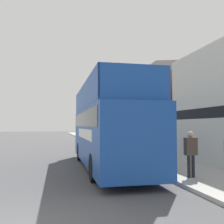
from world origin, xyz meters
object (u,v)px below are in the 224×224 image
at_px(tour_bus, 107,130).
at_px(pedestrian_second, 191,150).
at_px(lamp_post_third, 101,114).
at_px(parked_car_ahead_of_bus, 95,144).
at_px(lamp_post_nearest, 164,98).
at_px(pedestrian_third, 160,143).
at_px(lamp_post_second, 122,110).

bearing_deg(tour_bus, pedestrian_second, -55.80).
height_order(tour_bus, pedestrian_second, tour_bus).
xyz_separation_m(pedestrian_second, lamp_post_third, (-0.43, 16.90, 2.14)).
distance_m(tour_bus, parked_car_ahead_of_bus, 7.63).
xyz_separation_m(lamp_post_nearest, lamp_post_third, (0.03, 15.52, -0.02)).
distance_m(parked_car_ahead_of_bus, lamp_post_nearest, 10.46).
distance_m(pedestrian_third, lamp_post_nearest, 3.26).
bearing_deg(pedestrian_third, lamp_post_third, 93.30).
xyz_separation_m(pedestrian_third, lamp_post_third, (-0.76, 13.19, 2.11)).
relative_size(parked_car_ahead_of_bus, pedestrian_third, 2.25).
bearing_deg(tour_bus, lamp_post_second, 68.13).
bearing_deg(parked_car_ahead_of_bus, pedestrian_second, -79.88).
xyz_separation_m(tour_bus, pedestrian_second, (2.53, -3.86, -0.70)).
relative_size(pedestrian_second, lamp_post_nearest, 0.38).
bearing_deg(pedestrian_third, tour_bus, 177.16).
bearing_deg(pedestrian_third, pedestrian_second, -95.14).
distance_m(pedestrian_second, lamp_post_third, 17.04).
bearing_deg(pedestrian_second, pedestrian_third, 84.86).
relative_size(parked_car_ahead_of_bus, lamp_post_third, 0.89).
xyz_separation_m(pedestrian_third, lamp_post_second, (-0.64, 5.43, 2.05)).
distance_m(pedestrian_second, lamp_post_nearest, 2.60).
height_order(pedestrian_third, lamp_post_nearest, lamp_post_nearest).
relative_size(pedestrian_second, lamp_post_second, 0.39).
xyz_separation_m(pedestrian_second, lamp_post_nearest, (-0.46, 1.38, 2.16)).
xyz_separation_m(parked_car_ahead_of_bus, pedestrian_third, (2.31, -7.65, 0.57)).
height_order(parked_car_ahead_of_bus, pedestrian_second, pedestrian_second).
height_order(parked_car_ahead_of_bus, lamp_post_second, lamp_post_second).
bearing_deg(pedestrian_second, tour_bus, 123.26).
bearing_deg(tour_bus, parked_car_ahead_of_bus, 86.75).
relative_size(parked_car_ahead_of_bus, lamp_post_nearest, 0.88).
bearing_deg(lamp_post_third, lamp_post_nearest, -90.12).
relative_size(tour_bus, lamp_post_third, 2.26).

